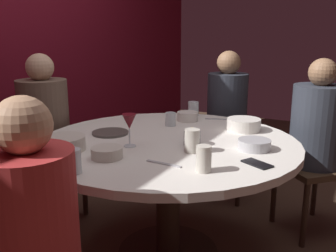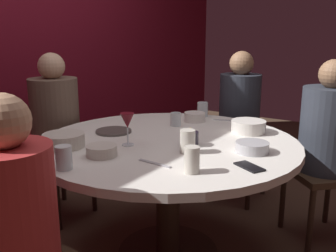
# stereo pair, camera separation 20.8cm
# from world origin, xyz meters

# --- Properties ---
(dining_table) EXTENTS (1.46, 1.46, 0.72)m
(dining_table) POSITION_xyz_m (0.00, 0.00, 0.59)
(dining_table) COLOR silver
(dining_table) RESTS_ON ground
(seated_diner_left) EXTENTS (0.40, 0.40, 1.12)m
(seated_diner_left) POSITION_xyz_m (-0.99, 0.00, 0.70)
(seated_diner_left) COLOR #3F2D1E
(seated_diner_left) RESTS_ON ground
(seated_diner_back) EXTENTS (0.40, 0.40, 1.18)m
(seated_diner_back) POSITION_xyz_m (0.00, 0.95, 0.73)
(seated_diner_back) COLOR #3F2D1E
(seated_diner_back) RESTS_ON ground
(seated_diner_right) EXTENTS (0.40, 0.40, 1.18)m
(seated_diner_right) POSITION_xyz_m (1.00, 0.00, 0.72)
(seated_diner_right) COLOR #3F2D1E
(seated_diner_right) RESTS_ON ground
(seated_diner_front_right) EXTENTS (0.57, 0.57, 1.16)m
(seated_diner_front_right) POSITION_xyz_m (0.71, -0.71, 0.72)
(seated_diner_front_right) COLOR #3F2D1E
(seated_diner_front_right) RESTS_ON ground
(candle_holder) EXTENTS (0.09, 0.09, 0.10)m
(candle_holder) POSITION_xyz_m (-0.02, -0.16, 0.76)
(candle_holder) COLOR black
(candle_holder) RESTS_ON dining_table
(wine_glass) EXTENTS (0.08, 0.08, 0.18)m
(wine_glass) POSITION_xyz_m (-0.21, 0.12, 0.85)
(wine_glass) COLOR silver
(wine_glass) RESTS_ON dining_table
(dinner_plate) EXTENTS (0.22, 0.22, 0.01)m
(dinner_plate) POSITION_xyz_m (-0.05, 0.36, 0.73)
(dinner_plate) COLOR #4C4742
(dinner_plate) RESTS_ON dining_table
(cell_phone) EXTENTS (0.13, 0.16, 0.01)m
(cell_phone) POSITION_xyz_m (-0.17, -0.55, 0.73)
(cell_phone) COLOR black
(cell_phone) RESTS_ON dining_table
(bowl_serving_large) EXTENTS (0.17, 0.17, 0.05)m
(bowl_serving_large) POSITION_xyz_m (0.05, -0.48, 0.75)
(bowl_serving_large) COLOR #B7B7BC
(bowl_serving_large) RESTS_ON dining_table
(bowl_salad_center) EXTENTS (0.14, 0.14, 0.06)m
(bowl_salad_center) POSITION_xyz_m (0.48, 0.10, 0.75)
(bowl_salad_center) COLOR silver
(bowl_salad_center) RESTS_ON dining_table
(bowl_small_white) EXTENTS (0.22, 0.22, 0.07)m
(bowl_small_white) POSITION_xyz_m (-0.41, 0.38, 0.76)
(bowl_small_white) COLOR beige
(bowl_small_white) RESTS_ON dining_table
(bowl_sauce_side) EXTENTS (0.21, 0.21, 0.07)m
(bowl_sauce_side) POSITION_xyz_m (0.40, -0.31, 0.76)
(bowl_sauce_side) COLOR silver
(bowl_sauce_side) RESTS_ON dining_table
(bowl_rice_portion) EXTENTS (0.15, 0.15, 0.05)m
(bowl_rice_portion) POSITION_xyz_m (-0.41, 0.11, 0.75)
(bowl_rice_portion) COLOR beige
(bowl_rice_portion) RESTS_ON dining_table
(cup_near_candle) EXTENTS (0.07, 0.07, 0.09)m
(cup_near_candle) POSITION_xyz_m (0.30, 0.14, 0.77)
(cup_near_candle) COLOR silver
(cup_near_candle) RESTS_ON dining_table
(cup_by_left_diner) EXTENTS (0.08, 0.08, 0.10)m
(cup_by_left_diner) POSITION_xyz_m (0.65, 0.13, 0.77)
(cup_by_left_diner) COLOR silver
(cup_by_left_diner) RESTS_ON dining_table
(cup_by_right_diner) EXTENTS (0.08, 0.08, 0.12)m
(cup_by_right_diner) POSITION_xyz_m (-0.14, -0.21, 0.78)
(cup_by_right_diner) COLOR beige
(cup_by_right_diner) RESTS_ON dining_table
(cup_center_front) EXTENTS (0.07, 0.07, 0.11)m
(cup_center_front) POSITION_xyz_m (-0.64, 0.12, 0.78)
(cup_center_front) COLOR silver
(cup_center_front) RESTS_ON dining_table
(cup_far_edge) EXTENTS (0.07, 0.07, 0.12)m
(cup_far_edge) POSITION_xyz_m (-0.36, -0.37, 0.78)
(cup_far_edge) COLOR beige
(cup_far_edge) RESTS_ON dining_table
(fork_near_plate) EXTENTS (0.07, 0.18, 0.01)m
(fork_near_plate) POSITION_xyz_m (0.61, -0.07, 0.73)
(fork_near_plate) COLOR #B7B7BC
(fork_near_plate) RESTS_ON dining_table
(knife_near_plate) EXTENTS (0.02, 0.18, 0.01)m
(knife_near_plate) POSITION_xyz_m (-0.37, -0.17, 0.73)
(knife_near_plate) COLOR #B7B7BC
(knife_near_plate) RESTS_ON dining_table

